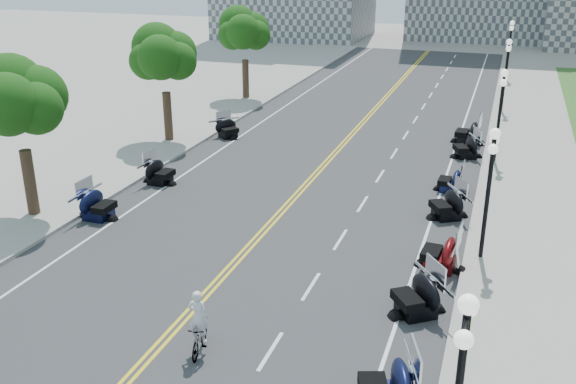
% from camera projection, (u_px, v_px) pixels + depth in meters
% --- Properties ---
extents(ground, '(160.00, 160.00, 0.00)m').
position_uv_depth(ground, '(226.00, 272.00, 23.11)').
color(ground, gray).
extents(road, '(16.00, 90.00, 0.01)m').
position_uv_depth(road, '(309.00, 182.00, 31.93)').
color(road, '#333335').
rests_on(road, ground).
extents(centerline_yellow_a, '(0.12, 90.00, 0.00)m').
position_uv_depth(centerline_yellow_a, '(306.00, 181.00, 31.96)').
color(centerline_yellow_a, yellow).
rests_on(centerline_yellow_a, road).
extents(centerline_yellow_b, '(0.12, 90.00, 0.00)m').
position_uv_depth(centerline_yellow_b, '(311.00, 182.00, 31.89)').
color(centerline_yellow_b, yellow).
rests_on(centerline_yellow_b, road).
extents(edge_line_north, '(0.12, 90.00, 0.00)m').
position_uv_depth(edge_line_north, '(439.00, 197.00, 29.98)').
color(edge_line_north, white).
rests_on(edge_line_north, road).
extents(edge_line_south, '(0.12, 90.00, 0.00)m').
position_uv_depth(edge_line_south, '(193.00, 168.00, 33.87)').
color(edge_line_south, white).
rests_on(edge_line_south, road).
extents(lane_dash_5, '(0.12, 2.00, 0.00)m').
position_uv_depth(lane_dash_5, '(270.00, 351.00, 18.60)').
color(lane_dash_5, white).
rests_on(lane_dash_5, road).
extents(lane_dash_6, '(0.12, 2.00, 0.00)m').
position_uv_depth(lane_dash_6, '(311.00, 286.00, 22.13)').
color(lane_dash_6, white).
rests_on(lane_dash_6, road).
extents(lane_dash_7, '(0.12, 2.00, 0.00)m').
position_uv_depth(lane_dash_7, '(340.00, 239.00, 25.66)').
color(lane_dash_7, white).
rests_on(lane_dash_7, road).
extents(lane_dash_8, '(0.12, 2.00, 0.00)m').
position_uv_depth(lane_dash_8, '(363.00, 204.00, 29.19)').
color(lane_dash_8, white).
rests_on(lane_dash_8, road).
extents(lane_dash_9, '(0.12, 2.00, 0.00)m').
position_uv_depth(lane_dash_9, '(380.00, 176.00, 32.72)').
color(lane_dash_9, white).
rests_on(lane_dash_9, road).
extents(lane_dash_10, '(0.12, 2.00, 0.00)m').
position_uv_depth(lane_dash_10, '(394.00, 154.00, 36.25)').
color(lane_dash_10, white).
rests_on(lane_dash_10, road).
extents(lane_dash_11, '(0.12, 2.00, 0.00)m').
position_uv_depth(lane_dash_11, '(406.00, 135.00, 39.77)').
color(lane_dash_11, white).
rests_on(lane_dash_11, road).
extents(lane_dash_12, '(0.12, 2.00, 0.00)m').
position_uv_depth(lane_dash_12, '(415.00, 120.00, 43.30)').
color(lane_dash_12, white).
rests_on(lane_dash_12, road).
extents(lane_dash_13, '(0.12, 2.00, 0.00)m').
position_uv_depth(lane_dash_13, '(424.00, 106.00, 46.83)').
color(lane_dash_13, white).
rests_on(lane_dash_13, road).
extents(lane_dash_14, '(0.12, 2.00, 0.00)m').
position_uv_depth(lane_dash_14, '(431.00, 95.00, 50.36)').
color(lane_dash_14, white).
rests_on(lane_dash_14, road).
extents(lane_dash_15, '(0.12, 2.00, 0.00)m').
position_uv_depth(lane_dash_15, '(437.00, 85.00, 53.89)').
color(lane_dash_15, white).
rests_on(lane_dash_15, road).
extents(lane_dash_16, '(0.12, 2.00, 0.00)m').
position_uv_depth(lane_dash_16, '(442.00, 77.00, 57.42)').
color(lane_dash_16, white).
rests_on(lane_dash_16, road).
extents(lane_dash_17, '(0.12, 2.00, 0.00)m').
position_uv_depth(lane_dash_17, '(447.00, 69.00, 60.95)').
color(lane_dash_17, white).
rests_on(lane_dash_17, road).
extents(lane_dash_18, '(0.12, 2.00, 0.00)m').
position_uv_depth(lane_dash_18, '(451.00, 62.00, 64.47)').
color(lane_dash_18, white).
rests_on(lane_dash_18, road).
extents(lane_dash_19, '(0.12, 2.00, 0.00)m').
position_uv_depth(lane_dash_19, '(455.00, 56.00, 68.00)').
color(lane_dash_19, white).
rests_on(lane_dash_19, road).
extents(sidewalk_north, '(5.00, 90.00, 0.15)m').
position_uv_depth(sidewalk_north, '(532.00, 207.00, 28.71)').
color(sidewalk_north, '#9E9991').
rests_on(sidewalk_north, ground).
extents(sidewalk_south, '(5.00, 90.00, 0.15)m').
position_uv_depth(sidewalk_south, '(126.00, 159.00, 35.10)').
color(sidewalk_south, '#9E9991').
rests_on(sidewalk_south, ground).
extents(street_lamp_2, '(0.50, 1.20, 4.90)m').
position_uv_depth(street_lamp_2, '(488.00, 195.00, 23.09)').
color(street_lamp_2, black).
rests_on(street_lamp_2, sidewalk_north).
extents(street_lamp_3, '(0.50, 1.20, 4.90)m').
position_uv_depth(street_lamp_3, '(499.00, 117.00, 33.67)').
color(street_lamp_3, black).
rests_on(street_lamp_3, sidewalk_north).
extents(street_lamp_4, '(0.50, 1.20, 4.90)m').
position_uv_depth(street_lamp_4, '(505.00, 76.00, 44.26)').
color(street_lamp_4, black).
rests_on(street_lamp_4, sidewalk_north).
extents(street_lamp_5, '(0.50, 1.20, 4.90)m').
position_uv_depth(street_lamp_5, '(509.00, 51.00, 54.84)').
color(street_lamp_5, black).
rests_on(street_lamp_5, sidewalk_north).
extents(tree_2, '(4.80, 4.80, 9.20)m').
position_uv_depth(tree_2, '(19.00, 109.00, 26.21)').
color(tree_2, '#235619').
rests_on(tree_2, sidewalk_south).
extents(tree_3, '(4.80, 4.80, 9.20)m').
position_uv_depth(tree_3, '(164.00, 62.00, 36.79)').
color(tree_3, '#235619').
rests_on(tree_3, sidewalk_south).
extents(tree_4, '(4.80, 4.80, 9.20)m').
position_uv_depth(tree_4, '(245.00, 36.00, 47.38)').
color(tree_4, '#235619').
rests_on(tree_4, sidewalk_south).
extents(motorcycle_n_5, '(2.92, 2.92, 1.46)m').
position_uv_depth(motorcycle_n_5, '(417.00, 294.00, 20.23)').
color(motorcycle_n_5, black).
rests_on(motorcycle_n_5, road).
extents(motorcycle_n_6, '(2.20, 2.20, 1.43)m').
position_uv_depth(motorcycle_n_6, '(441.00, 251.00, 23.11)').
color(motorcycle_n_6, '#590A0C').
rests_on(motorcycle_n_6, road).
extents(motorcycle_n_7, '(2.74, 2.74, 1.39)m').
position_uv_depth(motorcycle_n_7, '(447.00, 203.00, 27.47)').
color(motorcycle_n_7, black).
rests_on(motorcycle_n_7, road).
extents(motorcycle_n_8, '(1.85, 1.85, 1.24)m').
position_uv_depth(motorcycle_n_8, '(451.00, 179.00, 30.48)').
color(motorcycle_n_8, black).
rests_on(motorcycle_n_8, road).
extents(motorcycle_n_9, '(2.56, 2.56, 1.35)m').
position_uv_depth(motorcycle_n_9, '(466.00, 146.00, 35.34)').
color(motorcycle_n_9, black).
rests_on(motorcycle_n_9, road).
extents(motorcycle_n_10, '(2.33, 2.33, 1.52)m').
position_uv_depth(motorcycle_n_10, '(468.00, 131.00, 37.87)').
color(motorcycle_n_10, black).
rests_on(motorcycle_n_10, road).
extents(motorcycle_s_6, '(2.03, 2.03, 1.41)m').
position_uv_depth(motorcycle_s_6, '(97.00, 203.00, 27.43)').
color(motorcycle_s_6, black).
rests_on(motorcycle_s_6, road).
extents(motorcycle_s_7, '(2.02, 2.02, 1.34)m').
position_uv_depth(motorcycle_s_7, '(160.00, 171.00, 31.49)').
color(motorcycle_s_7, black).
rests_on(motorcycle_s_7, road).
extents(motorcycle_s_9, '(2.53, 2.53, 1.26)m').
position_uv_depth(motorcycle_s_9, '(228.00, 127.00, 39.10)').
color(motorcycle_s_9, black).
rests_on(motorcycle_s_9, road).
extents(bicycle, '(0.77, 1.66, 0.96)m').
position_uv_depth(bicycle, '(199.00, 337.00, 18.43)').
color(bicycle, '#A51414').
rests_on(bicycle, road).
extents(cyclist_rider, '(0.60, 0.40, 1.66)m').
position_uv_depth(cyclist_rider, '(197.00, 298.00, 17.96)').
color(cyclist_rider, white).
rests_on(cyclist_rider, bicycle).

